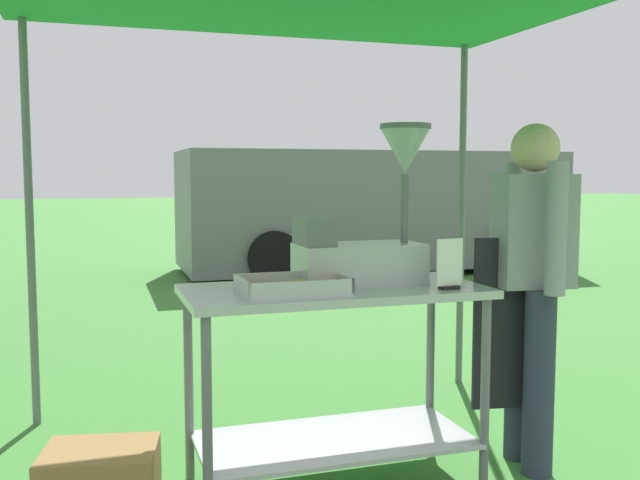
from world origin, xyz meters
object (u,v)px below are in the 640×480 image
(donut_cart, at_px, (334,345))
(vendor, at_px, (531,277))
(menu_sign, at_px, (449,268))
(donut_tray, at_px, (294,288))
(donut_fryer, at_px, (367,231))
(van_grey, at_px, (372,209))

(donut_cart, height_order, vendor, vendor)
(menu_sign, relative_size, vendor, 0.13)
(donut_tray, relative_size, vendor, 0.27)
(menu_sign, xyz_separation_m, vendor, (0.49, 0.12, -0.08))
(donut_cart, bearing_deg, vendor, -5.16)
(donut_tray, bearing_deg, donut_fryer, 24.23)
(donut_tray, relative_size, donut_fryer, 0.61)
(donut_cart, height_order, menu_sign, menu_sign)
(donut_fryer, height_order, van_grey, van_grey)
(donut_tray, height_order, donut_fryer, donut_fryer)
(donut_cart, distance_m, donut_tray, 0.37)
(donut_fryer, relative_size, van_grey, 0.13)
(menu_sign, bearing_deg, donut_cart, 155.46)
(van_grey, bearing_deg, donut_fryer, -112.32)
(donut_tray, xyz_separation_m, menu_sign, (0.66, -0.09, 0.07))
(menu_sign, bearing_deg, donut_fryer, 135.27)
(vendor, distance_m, van_grey, 6.97)
(menu_sign, relative_size, van_grey, 0.04)
(donut_fryer, distance_m, van_grey, 7.08)
(vendor, bearing_deg, donut_tray, -178.47)
(donut_fryer, relative_size, menu_sign, 3.30)
(donut_cart, xyz_separation_m, menu_sign, (0.45, -0.20, 0.35))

